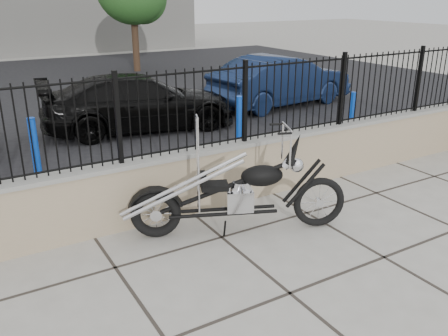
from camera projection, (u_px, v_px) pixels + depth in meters
name	position (u px, v px, depth m)	size (l,w,h in m)	color
ground_plane	(290.00, 293.00, 5.26)	(90.00, 90.00, 0.00)	#99968E
parking_lot	(50.00, 96.00, 15.35)	(30.00, 30.00, 0.00)	black
retaining_wall	(188.00, 181.00, 7.11)	(14.00, 0.36, 0.96)	gray
iron_fence	(186.00, 111.00, 6.74)	(14.00, 0.08, 1.20)	black
chopper_motorcycle	(235.00, 175.00, 6.34)	(2.84, 0.50, 1.71)	black
car_black	(140.00, 102.00, 11.40)	(1.88, 4.62, 1.34)	black
car_blue	(281.00, 81.00, 13.86)	(1.56, 4.46, 1.47)	#111E3F
bollard_a	(35.00, 150.00, 8.26)	(0.14, 0.14, 1.14)	#0C4CB5
bollard_b	(239.00, 123.00, 9.94)	(0.14, 0.14, 1.15)	#0B18AF
bollard_c	(352.00, 112.00, 11.22)	(0.12, 0.12, 0.97)	#0B57B3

